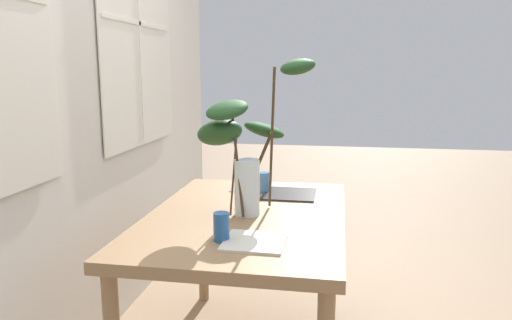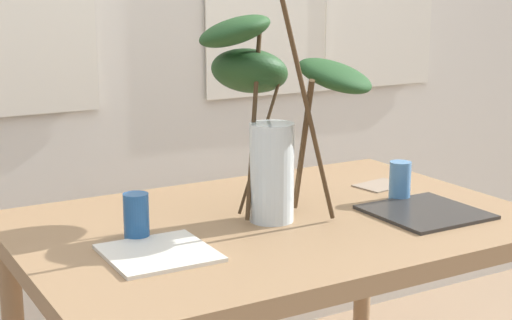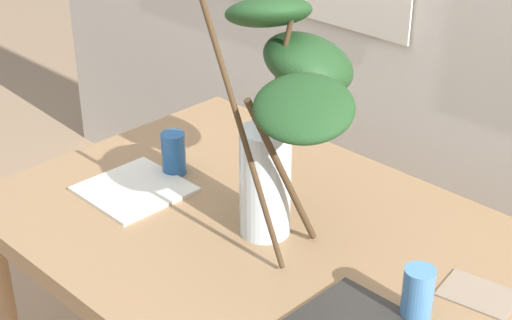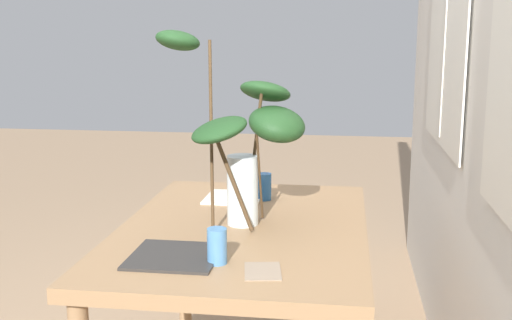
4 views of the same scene
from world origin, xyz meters
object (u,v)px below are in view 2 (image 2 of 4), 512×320
object	(u,v)px
plate_square_right	(425,212)
dining_table	(275,248)
drinking_glass_blue_right	(400,181)
vase_with_branches	(276,86)
plate_square_left	(159,253)
drinking_glass_blue_left	(136,217)

from	to	relation	value
plate_square_right	dining_table	bearing A→B (deg)	156.65
drinking_glass_blue_right	vase_with_branches	bearing A→B (deg)	175.88
dining_table	drinking_glass_blue_right	world-z (taller)	drinking_glass_blue_right
vase_with_branches	drinking_glass_blue_right	world-z (taller)	vase_with_branches
plate_square_left	dining_table	bearing A→B (deg)	15.50
vase_with_branches	plate_square_left	bearing A→B (deg)	-163.31
drinking_glass_blue_left	plate_square_left	world-z (taller)	drinking_glass_blue_left
dining_table	drinking_glass_blue_left	bearing A→B (deg)	175.85
dining_table	vase_with_branches	size ratio (longest dim) A/B	1.85
drinking_glass_blue_right	plate_square_right	xyz separation A→B (m)	(-0.03, -0.14, -0.05)
vase_with_branches	drinking_glass_blue_left	world-z (taller)	vase_with_branches
vase_with_branches	plate_square_right	bearing A→B (deg)	-25.12
vase_with_branches	drinking_glass_blue_left	distance (m)	0.48
drinking_glass_blue_right	plate_square_left	xyz separation A→B (m)	(-0.78, -0.09, -0.05)
vase_with_branches	plate_square_left	world-z (taller)	vase_with_branches
drinking_glass_blue_right	drinking_glass_blue_left	bearing A→B (deg)	176.67
dining_table	drinking_glass_blue_left	distance (m)	0.40
plate_square_left	drinking_glass_blue_left	bearing A→B (deg)	90.17
plate_square_left	vase_with_branches	bearing A→B (deg)	16.69
plate_square_left	plate_square_right	distance (m)	0.75
vase_with_branches	plate_square_left	distance (m)	0.53
drinking_glass_blue_left	drinking_glass_blue_right	distance (m)	0.78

